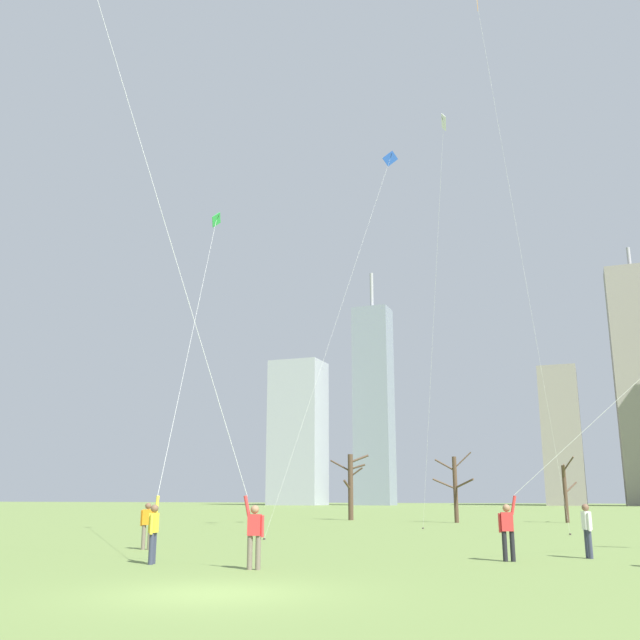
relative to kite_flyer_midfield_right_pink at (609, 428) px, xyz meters
The scene contains 15 objects.
ground_plane 12.94m from the kite_flyer_midfield_right_pink, 128.66° to the right, with size 400.00×400.00×0.00m, color olive.
kite_flyer_midfield_right_pink is the anchor object (origin of this frame).
kite_flyer_foreground_right_purple 11.06m from the kite_flyer_midfield_right_pink, 151.08° to the right, with size 6.74×1.41×19.34m.
kite_flyer_foreground_left_green 13.43m from the kite_flyer_midfield_right_pink, 165.52° to the right, with size 5.66×13.16×16.18m.
bystander_far_off_by_trees 16.00m from the kite_flyer_midfield_right_pink, behind, with size 0.49×0.30×1.62m.
bystander_strolling_midfield 3.39m from the kite_flyer_midfield_right_pink, 119.48° to the left, with size 0.31×0.48×1.62m.
distant_kite_drifting_right_orange 24.77m from the kite_flyer_midfield_right_pink, 108.31° to the left, with size 2.95×4.44×29.41m.
distant_kite_drifting_left_blue 21.65m from the kite_flyer_midfield_right_pink, 129.52° to the left, with size 4.89×6.78×20.92m.
distant_kite_low_near_trees_white 25.06m from the kite_flyer_midfield_right_pink, 114.59° to the left, with size 3.27×4.72×24.11m.
bare_tree_far_right_edge 33.56m from the kite_flyer_midfield_right_pink, 94.29° to the left, with size 1.01×3.02×4.67m.
bare_tree_leftmost 38.83m from the kite_flyer_midfield_right_pink, 119.45° to the left, with size 3.29×1.88×5.23m.
bare_tree_rightmost 32.36m from the kite_flyer_midfield_right_pink, 108.13° to the left, with size 3.15×1.70×5.06m.
skyline_mid_tower_right 140.24m from the kite_flyer_midfield_right_pink, 109.07° to the left, with size 8.16×6.32×52.88m.
skyline_mid_tower_left 142.30m from the kite_flyer_midfield_right_pink, 116.00° to the left, with size 11.50×9.10×32.02m.
skyline_short_annex 141.73m from the kite_flyer_midfield_right_pink, 92.47° to the left, with size 7.95×11.66×29.25m.
Camera 1 is at (7.16, -13.11, 1.84)m, focal length 40.04 mm.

